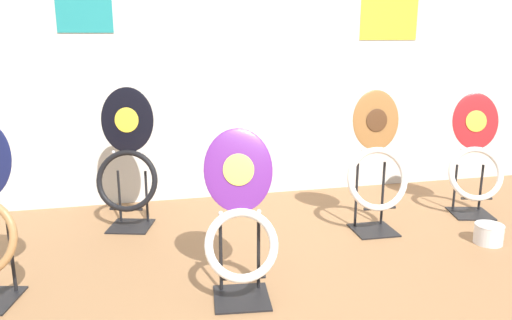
{
  "coord_description": "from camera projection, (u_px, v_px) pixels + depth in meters",
  "views": [
    {
      "loc": [
        -0.91,
        -1.82,
        1.3
      ],
      "look_at": [
        -0.22,
        1.12,
        0.55
      ],
      "focal_mm": 35.0,
      "sensor_mm": 36.0,
      "label": 1
    }
  ],
  "objects": [
    {
      "name": "wall_back",
      "position": [
        253.0,
        36.0,
        3.95
      ],
      "size": [
        8.0,
        0.07,
        2.6
      ],
      "color": "silver",
      "rests_on": "ground_plane"
    },
    {
      "name": "paint_can",
      "position": [
        489.0,
        233.0,
        3.21
      ],
      "size": [
        0.18,
        0.18,
        0.13
      ],
      "color": "silver",
      "rests_on": "ground_plane"
    },
    {
      "name": "toilet_seat_display_woodgrain",
      "position": [
        377.0,
        168.0,
        3.32
      ],
      "size": [
        0.43,
        0.29,
        0.96
      ],
      "color": "black",
      "rests_on": "ground_plane"
    },
    {
      "name": "toilet_seat_display_jazz_black",
      "position": [
        127.0,
        166.0,
        3.4
      ],
      "size": [
        0.45,
        0.35,
        0.97
      ],
      "color": "black",
      "rests_on": "ground_plane"
    },
    {
      "name": "toilet_seat_display_purple_note",
      "position": [
        240.0,
        225.0,
        2.48
      ],
      "size": [
        0.39,
        0.39,
        0.85
      ],
      "color": "black",
      "rests_on": "ground_plane"
    },
    {
      "name": "toilet_seat_display_crimson_swirl",
      "position": [
        475.0,
        162.0,
        3.66
      ],
      "size": [
        0.43,
        0.34,
        0.9
      ],
      "color": "black",
      "rests_on": "ground_plane"
    }
  ]
}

